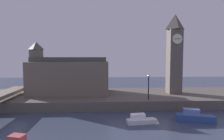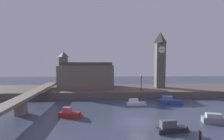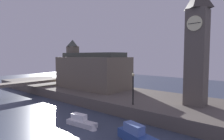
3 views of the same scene
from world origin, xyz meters
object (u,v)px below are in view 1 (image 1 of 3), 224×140
(clock_tower, at_px, (174,53))
(parliament_hall, at_px, (68,76))
(streetlamp, at_px, (149,84))
(boat_ferry_white, at_px, (144,120))
(boat_tour_blue, at_px, (198,117))

(clock_tower, xyz_separation_m, parliament_hall, (-19.07, 0.62, -4.12))
(streetlamp, distance_m, boat_ferry_white, 7.40)
(boat_tour_blue, xyz_separation_m, boat_ferry_white, (-7.02, -0.49, -0.14))
(parliament_hall, distance_m, boat_ferry_white, 16.74)
(clock_tower, distance_m, streetlamp, 9.03)
(streetlamp, relative_size, boat_ferry_white, 0.92)
(parliament_hall, relative_size, boat_ferry_white, 3.27)
(boat_tour_blue, height_order, boat_ferry_white, boat_tour_blue)
(clock_tower, distance_m, parliament_hall, 19.52)
(clock_tower, height_order, streetlamp, clock_tower)
(boat_tour_blue, bearing_deg, parliament_hall, 148.46)
(clock_tower, relative_size, boat_ferry_white, 3.38)
(parliament_hall, bearing_deg, boat_ferry_white, -46.17)
(streetlamp, bearing_deg, boat_ferry_white, -108.28)
(boat_tour_blue, distance_m, boat_ferry_white, 7.04)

